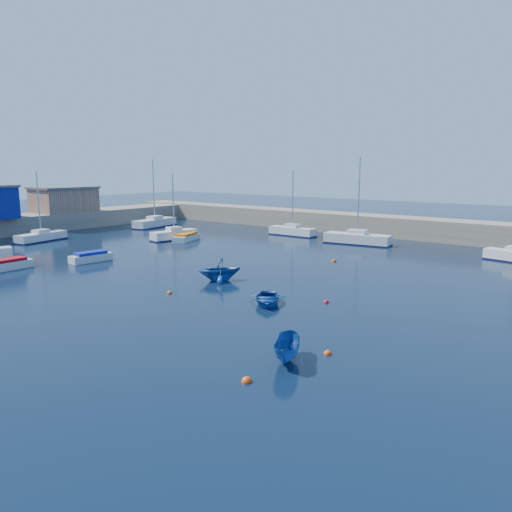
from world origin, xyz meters
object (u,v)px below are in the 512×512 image
Objects in this scene: dinghy_center at (267,299)px; dinghy_left at (220,269)px; dinghy_right at (287,350)px; brick_shed_a at (64,200)px; sailboat_5 at (292,231)px; sailboat_3 at (174,234)px; motorboat_2 at (186,237)px; sailboat_4 at (155,223)px; sailboat_6 at (357,238)px; sailboat_2 at (41,237)px; motorboat_1 at (91,257)px; motorboat_0 at (6,264)px.

dinghy_center is 1.02× the size of dinghy_left.
dinghy_center is 1.14× the size of dinghy_right.
brick_shed_a is 0.94× the size of sailboat_5.
sailboat_3 is at bearing 116.88° from dinghy_right.
motorboat_2 is at bearing 111.69° from dinghy_center.
sailboat_4 is 2.93× the size of dinghy_left.
dinghy_center is at bearing -173.11° from sailboat_6.
motorboat_2 is 1.41× the size of dinghy_left.
sailboat_2 is at bearing 116.84° from sailboat_6.
sailboat_6 is 37.38m from dinghy_right.
brick_shed_a is at bearing -166.88° from sailboat_3.
sailboat_6 reaches higher than sailboat_3.
dinghy_left is (10.38, -25.35, 0.29)m from sailboat_5.
motorboat_1 is 1.17× the size of dinghy_left.
sailboat_5 is at bearing 86.69° from dinghy_center.
sailboat_5 is at bearing 3.53° from sailboat_4.
sailboat_2 is 38.28m from sailboat_6.
sailboat_5 reaches higher than sailboat_3.
sailboat_4 reaches higher than dinghy_center.
sailboat_6 is at bearing 10.35° from motorboat_2.
motorboat_0 is (23.47, -19.71, -3.65)m from brick_shed_a.
motorboat_2 is (1.82, 0.34, -0.19)m from sailboat_3.
dinghy_right is (24.41, -35.84, -0.02)m from sailboat_5.
brick_shed_a is 0.95× the size of sailboat_2.
sailboat_2 is at bearing -128.66° from sailboat_3.
dinghy_right is at bearing -166.01° from sailboat_6.
sailboat_3 is 15.48m from sailboat_5.
sailboat_5 is 33.48m from dinghy_center.
sailboat_6 is 28.19m from dinghy_center.
sailboat_3 is 23.80m from dinghy_left.
sailboat_4 is 1.00× the size of sailboat_6.
dinghy_right reaches higher than motorboat_2.
sailboat_5 reaches higher than dinghy_center.
motorboat_2 is at bearing 112.32° from sailboat_6.
sailboat_3 reaches higher than motorboat_0.
sailboat_3 is at bearing 114.02° from dinghy_center.
dinghy_right is at bearing -43.58° from sailboat_4.
dinghy_center is (22.42, -1.28, -0.09)m from motorboat_1.
motorboat_2 is 22.52m from dinghy_left.
motorboat_0 is at bearing -77.00° from sailboat_3.
sailboat_6 reaches higher than dinghy_right.
sailboat_3 is at bearing 92.33° from motorboat_0.
sailboat_4 is 15.49m from motorboat_2.
motorboat_1 is at bearing 141.68° from dinghy_center.
motorboat_0 is at bearing -120.25° from dinghy_left.
sailboat_6 is (31.76, 3.86, 0.01)m from sailboat_4.
motorboat_2 is (-2.85, 15.30, -0.01)m from motorboat_1.
brick_shed_a is 1.65× the size of motorboat_2.
sailboat_2 is at bearing 138.95° from motorboat_0.
sailboat_2 reaches higher than motorboat_2.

